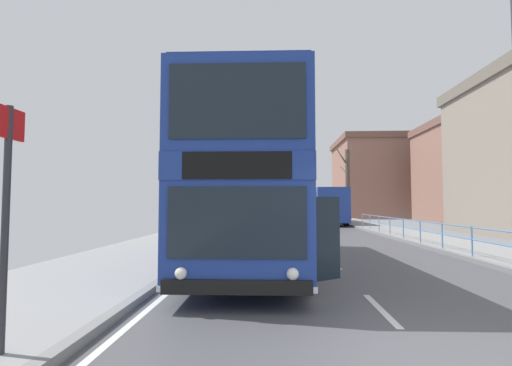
% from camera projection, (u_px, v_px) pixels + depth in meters
% --- Properties ---
extents(double_decker_bus_main, '(3.41, 10.46, 4.42)m').
position_uv_depth(double_decker_bus_main, '(251.00, 187.00, 11.20)').
color(double_decker_bus_main, navy).
rests_on(double_decker_bus_main, ground).
extents(background_bus_far_lane, '(2.72, 9.53, 3.08)m').
position_uv_depth(background_bus_far_lane, '(326.00, 205.00, 32.78)').
color(background_bus_far_lane, navy).
rests_on(background_bus_far_lane, ground).
extents(pedestrian_railing_far_kerb, '(0.05, 24.92, 0.95)m').
position_uv_depth(pedestrian_railing_far_kerb, '(442.00, 231.00, 13.78)').
color(pedestrian_railing_far_kerb, '#598CC6').
rests_on(pedestrian_railing_far_kerb, ground).
extents(bus_stop_sign_near, '(0.08, 0.44, 2.78)m').
position_uv_depth(bus_stop_sign_near, '(7.00, 200.00, 4.18)').
color(bus_stop_sign_near, '#2D2D33').
rests_on(bus_stop_sign_near, ground).
extents(bare_tree_far_00, '(1.91, 3.66, 7.52)m').
position_uv_depth(bare_tree_far_00, '(348.00, 184.00, 35.42)').
color(bare_tree_far_00, brown).
rests_on(bare_tree_far_00, ground).
extents(background_building_00, '(14.50, 11.87, 10.15)m').
position_uv_depth(background_building_00, '(393.00, 178.00, 47.95)').
color(background_building_00, '#936656').
rests_on(background_building_00, ground).
extents(background_building_01, '(8.41, 10.68, 9.48)m').
position_uv_depth(background_building_01, '(476.00, 171.00, 34.10)').
color(background_building_01, '#936656').
rests_on(background_building_01, ground).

